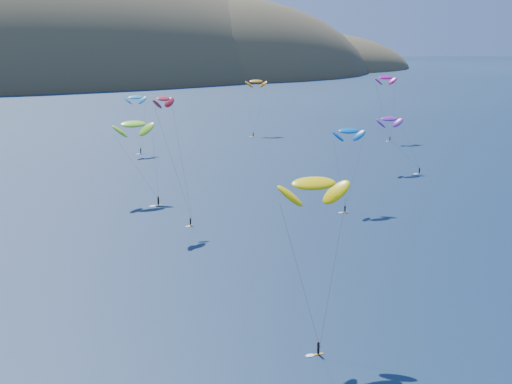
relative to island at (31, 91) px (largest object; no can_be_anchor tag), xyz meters
The scene contains 9 objects.
island is the anchor object (origin of this frame).
kitesurfer_2 529.86m from the island, 95.59° to the right, with size 9.91×9.37×23.35m.
kitesurfer_3 442.60m from the island, 96.35° to the right, with size 10.25×13.98×20.61m.
kitesurfer_4 378.61m from the island, 94.38° to the right, with size 8.08×7.68×20.10m.
kitesurfer_5 470.21m from the island, 90.92° to the right, with size 8.80×8.02×19.59m.
kitesurfer_6 440.62m from the island, 86.49° to the right, with size 9.26×11.65×17.09m.
kitesurfer_8 396.93m from the island, 81.09° to the right, with size 8.88×8.46×24.83m.
kitesurfer_9 466.70m from the island, 96.09° to the right, with size 6.91×10.19×27.77m.
kitesurfer_11 357.22m from the island, 85.74° to the right, with size 11.15×13.30×22.20m.
Camera 1 is at (-59.34, -41.15, 40.48)m, focal length 50.00 mm.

